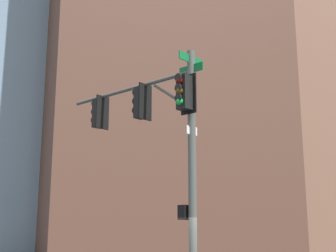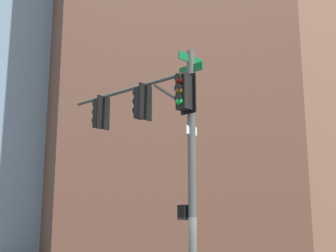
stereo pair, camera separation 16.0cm
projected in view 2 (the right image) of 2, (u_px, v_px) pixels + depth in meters
signal_pole_assembly at (158, 130)px, 14.11m from camera, size 2.84×5.23×7.29m
building_brick_nearside at (280, 90)px, 57.90m from camera, size 19.12×18.20×37.78m
building_brick_midblock at (154, 37)px, 49.17m from camera, size 21.79×19.42×43.69m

